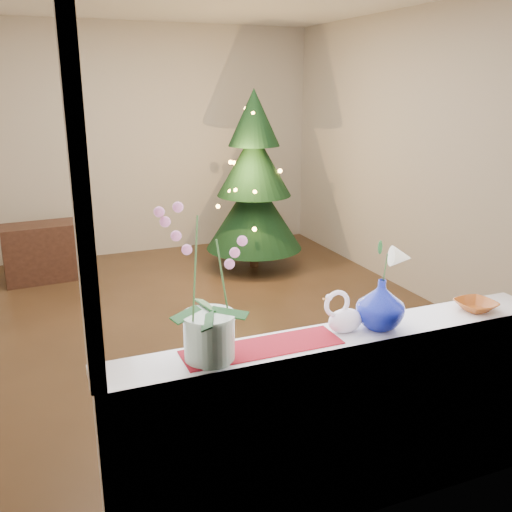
{
  "coord_description": "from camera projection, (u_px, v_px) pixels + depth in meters",
  "views": [
    {
      "loc": [
        -1.25,
        -4.42,
        2.0
      ],
      "look_at": [
        -0.01,
        -1.4,
        1.02
      ],
      "focal_mm": 40.0,
      "sensor_mm": 36.0,
      "label": 1
    }
  ],
  "objects": [
    {
      "name": "windowsill",
      "position": [
        339.0,
        338.0,
        2.59
      ],
      "size": [
        2.2,
        0.26,
        0.04
      ],
      "primitive_type": "cube",
      "color": "white",
      "rests_on": "window_apron"
    },
    {
      "name": "side_table",
      "position": [
        44.0,
        252.0,
        6.03
      ],
      "size": [
        0.84,
        0.46,
        0.61
      ],
      "primitive_type": "cube",
      "rotation": [
        0.0,
        0.0,
        0.06
      ],
      "color": "black",
      "rests_on": "ground"
    },
    {
      "name": "swan",
      "position": [
        346.0,
        312.0,
        2.58
      ],
      "size": [
        0.25,
        0.15,
        0.19
      ],
      "primitive_type": null,
      "rotation": [
        0.0,
        0.0,
        0.23
      ],
      "color": "white",
      "rests_on": "windowsill"
    },
    {
      "name": "xmas_tree",
      "position": [
        254.0,
        181.0,
        6.26
      ],
      "size": [
        1.37,
        1.37,
        1.97
      ],
      "primitive_type": null,
      "rotation": [
        0.0,
        0.0,
        0.32
      ],
      "color": "#123215",
      "rests_on": "ground"
    },
    {
      "name": "runner",
      "position": [
        263.0,
        347.0,
        2.44
      ],
      "size": [
        0.7,
        0.2,
        0.01
      ],
      "primitive_type": "cube",
      "color": "maroon",
      "rests_on": "windowsill"
    },
    {
      "name": "window_apron",
      "position": [
        345.0,
        436.0,
        2.64
      ],
      "size": [
        2.2,
        0.08,
        0.88
      ],
      "primitive_type": "cube",
      "color": "white",
      "rests_on": "ground"
    },
    {
      "name": "ground",
      "position": [
        196.0,
        325.0,
        4.95
      ],
      "size": [
        5.0,
        5.0,
        0.0
      ],
      "primitive_type": "plane",
      "color": "#372616",
      "rests_on": "ground"
    },
    {
      "name": "wall_front",
      "position": [
        360.0,
        250.0,
        2.34
      ],
      "size": [
        4.5,
        0.1,
        2.7
      ],
      "primitive_type": "cube",
      "color": "beige",
      "rests_on": "ground"
    },
    {
      "name": "window_frame",
      "position": [
        361.0,
        164.0,
        2.27
      ],
      "size": [
        2.22,
        0.06,
        1.6
      ],
      "primitive_type": null,
      "color": "white",
      "rests_on": "windowsill"
    },
    {
      "name": "wall_back",
      "position": [
        133.0,
        142.0,
        6.77
      ],
      "size": [
        4.5,
        0.1,
        2.7
      ],
      "primitive_type": "cube",
      "color": "beige",
      "rests_on": "ground"
    },
    {
      "name": "lily",
      "position": [
        384.0,
        251.0,
        2.55
      ],
      "size": [
        0.15,
        0.08,
        0.2
      ],
      "primitive_type": null,
      "color": "silver",
      "rests_on": "blue_vase"
    },
    {
      "name": "wall_right",
      "position": [
        421.0,
        157.0,
        5.38
      ],
      "size": [
        0.1,
        5.0,
        2.7
      ],
      "primitive_type": "cube",
      "color": "beige",
      "rests_on": "ground"
    },
    {
      "name": "paperweight",
      "position": [
        379.0,
        321.0,
        2.63
      ],
      "size": [
        0.08,
        0.08,
        0.07
      ],
      "primitive_type": "sphere",
      "rotation": [
        0.0,
        0.0,
        0.15
      ],
      "color": "silver",
      "rests_on": "windowsill"
    },
    {
      "name": "orchid_pot",
      "position": [
        208.0,
        283.0,
        2.25
      ],
      "size": [
        0.3,
        0.3,
        0.66
      ],
      "primitive_type": null,
      "rotation": [
        0.0,
        0.0,
        0.42
      ],
      "color": "silver",
      "rests_on": "windowsill"
    },
    {
      "name": "blue_vase",
      "position": [
        381.0,
        300.0,
        2.61
      ],
      "size": [
        0.34,
        0.34,
        0.27
      ],
      "primitive_type": "imported",
      "rotation": [
        0.0,
        0.0,
        -0.42
      ],
      "color": "navy",
      "rests_on": "windowsill"
    },
    {
      "name": "amber_dish",
      "position": [
        476.0,
        306.0,
        2.85
      ],
      "size": [
        0.17,
        0.17,
        0.04
      ],
      "primitive_type": "imported",
      "rotation": [
        0.0,
        0.0,
        0.05
      ],
      "color": "#8B3F11",
      "rests_on": "windowsill"
    }
  ]
}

